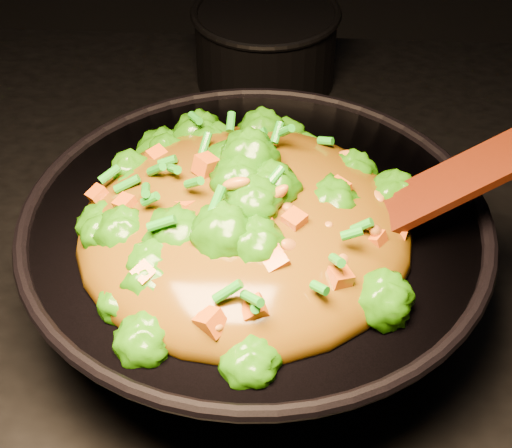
# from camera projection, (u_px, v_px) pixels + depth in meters

# --- Properties ---
(wok) EXTENTS (0.50, 0.50, 0.12)m
(wok) POSITION_uv_depth(u_px,v_px,m) (255.00, 265.00, 0.76)
(wok) COLOR black
(wok) RESTS_ON stovetop
(stir_fry) EXTENTS (0.30, 0.30, 0.10)m
(stir_fry) POSITION_uv_depth(u_px,v_px,m) (244.00, 191.00, 0.67)
(stir_fry) COLOR #267408
(stir_fry) RESTS_ON wok
(spatula) EXTENTS (0.29, 0.14, 0.12)m
(spatula) POSITION_uv_depth(u_px,v_px,m) (456.00, 181.00, 0.68)
(spatula) COLOR #3D0E04
(spatula) RESTS_ON wok
(back_pot) EXTENTS (0.23, 0.23, 0.11)m
(back_pot) POSITION_uv_depth(u_px,v_px,m) (266.00, 46.00, 1.08)
(back_pot) COLOR black
(back_pot) RESTS_ON stovetop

